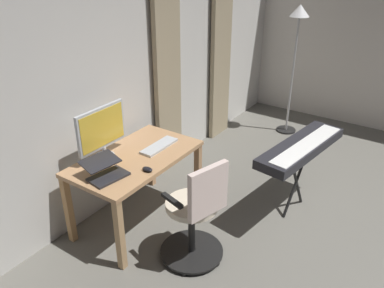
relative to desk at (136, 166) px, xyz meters
The scene contains 11 objects.
back_room_partition 1.11m from the desk, 138.04° to the right, with size 6.23×0.10×2.88m, color silver.
curtain_left_panel 2.30m from the desk, 169.84° to the right, with size 0.43×0.06×2.36m, color tan.
curtain_right_panel 1.23m from the desk, 159.02° to the right, with size 0.42×0.06×2.36m, color tan.
desk is the anchor object (origin of this frame).
office_chair 0.80m from the desk, 79.89° to the left, with size 0.56×0.56×0.99m.
computer_monitor 0.47m from the desk, 56.54° to the right, with size 0.55×0.18×0.48m.
computer_keyboard 0.30m from the desk, 164.95° to the left, with size 0.43×0.14×0.02m, color #B7BCC1.
laptop 0.43m from the desk, ahead, with size 0.36×0.34×0.14m.
computer_mouse 0.32m from the desk, 62.01° to the left, with size 0.06×0.10×0.04m, color black.
piano_keyboard 1.59m from the desk, 130.32° to the left, with size 1.21×0.48×0.78m.
floor_lamp 2.94m from the desk, behind, with size 0.28×0.28×1.78m.
Camera 1 is at (2.91, -0.49, 2.49)m, focal length 37.10 mm.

